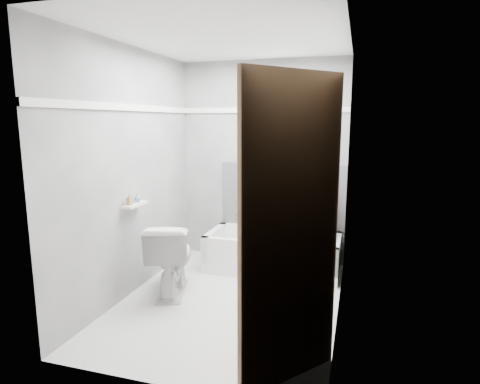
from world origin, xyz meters
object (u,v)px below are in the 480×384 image
at_px(toilet, 171,258).
at_px(door, 328,252).
at_px(soap_bottle_b, 137,197).
at_px(bathtub, 273,252).
at_px(office_chair, 306,218).
at_px(soap_bottle_a, 130,200).

bearing_deg(toilet, door, 124.12).
bearing_deg(toilet, soap_bottle_b, -8.84).
height_order(bathtub, office_chair, office_chair).
bearing_deg(office_chair, toilet, -143.49).
bearing_deg(toilet, bathtub, -149.64).
bearing_deg(bathtub, soap_bottle_b, -141.03).
xyz_separation_m(soap_bottle_a, soap_bottle_b, (0.00, 0.14, -0.01)).
relative_size(bathtub, toilet, 2.04).
distance_m(toilet, soap_bottle_b, 0.68).
relative_size(toilet, soap_bottle_b, 8.82).
height_order(toilet, door, door).
distance_m(door, soap_bottle_a, 2.23).
height_order(door, soap_bottle_b, door).
xyz_separation_m(bathtub, toilet, (-0.84, -0.90, 0.15)).
height_order(office_chair, toilet, office_chair).
xyz_separation_m(door, soap_bottle_b, (-1.92, 1.27, -0.04)).
bearing_deg(door, office_chair, 100.08).
distance_m(bathtub, soap_bottle_a, 1.75).
height_order(office_chair, soap_bottle_a, office_chair).
relative_size(toilet, door, 0.37).
xyz_separation_m(office_chair, soap_bottle_a, (-1.52, -1.13, 0.34)).
relative_size(office_chair, toilet, 1.37).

